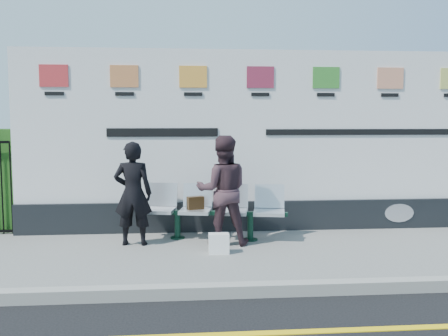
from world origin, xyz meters
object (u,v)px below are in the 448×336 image
(bench, at_px, (214,224))
(woman_right, at_px, (223,190))
(woman_left, at_px, (133,193))
(billboard, at_px, (259,153))

(bench, distance_m, woman_right, 0.67)
(woman_right, bearing_deg, woman_left, -2.99)
(billboard, relative_size, woman_left, 5.18)
(woman_left, distance_m, woman_right, 1.33)
(billboard, bearing_deg, woman_left, -156.49)
(woman_right, bearing_deg, billboard, -125.19)
(woman_left, bearing_deg, woman_right, -179.23)
(woman_left, bearing_deg, bench, -164.71)
(billboard, bearing_deg, woman_right, -125.83)
(bench, bearing_deg, woman_right, -59.28)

